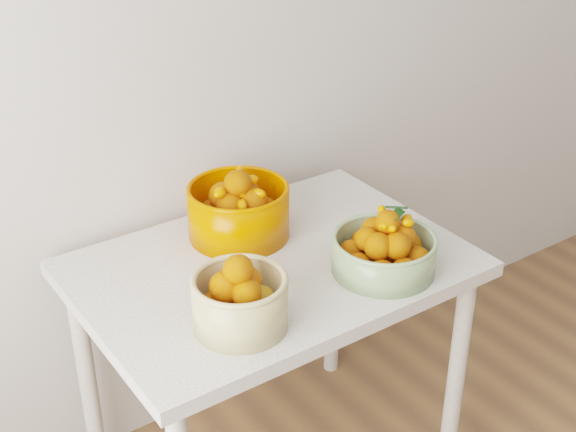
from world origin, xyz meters
The scene contains 4 objects.
table centered at (-0.30, 1.60, 0.65)m, with size 1.00×0.70×0.75m.
bowl_cream centered at (-0.52, 1.41, 0.82)m, with size 0.29×0.29×0.19m.
bowl_green centered at (-0.09, 1.40, 0.81)m, with size 0.30×0.30×0.17m.
bowl_orange centered at (-0.30, 1.77, 0.83)m, with size 0.35×0.35×0.20m.
Camera 1 is at (-1.28, 0.11, 1.86)m, focal length 50.00 mm.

